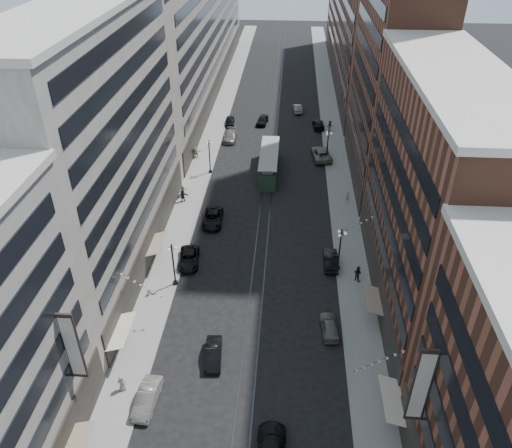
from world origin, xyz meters
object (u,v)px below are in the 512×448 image
(car_8, at_px, (231,136))
(car_13, at_px, (262,120))
(car_2, at_px, (189,258))
(pedestrian_6, at_px, (195,153))
(lamppost_sw_mid, at_px, (209,155))
(car_4, at_px, (330,326))
(car_5, at_px, (214,354))
(car_10, at_px, (331,260))
(pedestrian_extra_0, at_px, (183,191))
(pedestrian_extra_1, at_px, (196,152))
(pedestrian_7, at_px, (358,273))
(car_14, at_px, (298,108))
(car_1, at_px, (147,398))
(pedestrian_5, at_px, (183,196))
(lamppost_se_mid, at_px, (327,145))
(car_12, at_px, (318,124))
(pedestrian_1, at_px, (122,383))
(car_11, at_px, (321,154))
(pedestrian_8, at_px, (347,196))
(pedestrian_2, at_px, (159,245))
(pedestrian_9, at_px, (330,126))
(car_9, at_px, (230,121))
(car_7, at_px, (213,218))
(lamppost_se_far, at_px, (340,248))
(lamppost_sw_far, at_px, (173,263))
(pedestrian_4, at_px, (384,395))
(streetcar, at_px, (269,163))

(car_8, relative_size, car_13, 1.18)
(car_2, height_order, pedestrian_6, pedestrian_6)
(lamppost_sw_mid, relative_size, car_4, 1.32)
(car_4, xyz_separation_m, car_8, (-15.14, 45.91, 0.06))
(car_5, xyz_separation_m, car_10, (11.79, 15.23, 0.05))
(pedestrian_extra_0, relative_size, pedestrian_extra_1, 0.95)
(pedestrian_7, bearing_deg, car_14, -41.23)
(car_1, relative_size, pedestrian_5, 2.61)
(lamppost_se_mid, distance_m, car_12, 14.83)
(car_4, distance_m, pedestrian_1, 20.46)
(car_11, bearing_deg, car_13, -60.93)
(pedestrian_5, bearing_deg, car_5, -95.66)
(car_14, relative_size, pedestrian_extra_1, 2.52)
(pedestrian_8, relative_size, pedestrian_extra_0, 1.06)
(car_1, relative_size, pedestrian_2, 2.85)
(pedestrian_6, height_order, pedestrian_extra_1, pedestrian_6)
(car_12, distance_m, pedestrian_9, 2.51)
(car_8, xyz_separation_m, car_9, (-0.96, 7.17, -0.07))
(car_9, distance_m, car_13, 6.25)
(car_7, xyz_separation_m, car_12, (15.20, 33.74, -0.05))
(car_5, distance_m, pedestrian_8, 33.40)
(car_2, relative_size, pedestrian_6, 2.59)
(pedestrian_5, distance_m, pedestrian_8, 23.37)
(lamppost_se_far, height_order, lamppost_se_mid, same)
(car_10, relative_size, pedestrian_9, 2.46)
(pedestrian_7, relative_size, pedestrian_extra_1, 1.09)
(lamppost_sw_far, bearing_deg, car_1, -87.09)
(lamppost_sw_far, relative_size, pedestrian_4, 3.05)
(lamppost_se_mid, distance_m, car_2, 33.15)
(car_10, distance_m, car_13, 44.24)
(pedestrian_9, bearing_deg, car_7, -141.25)
(pedestrian_9, bearing_deg, car_8, 173.49)
(car_12, height_order, pedestrian_8, pedestrian_8)
(pedestrian_2, xyz_separation_m, pedestrian_4, (24.41, -20.34, 0.11))
(lamppost_se_far, distance_m, car_7, 18.45)
(car_8, height_order, pedestrian_extra_1, pedestrian_extra_1)
(car_5, bearing_deg, pedestrian_6, 97.21)
(car_7, xyz_separation_m, pedestrian_extra_0, (-5.24, 6.49, 0.24))
(pedestrian_2, xyz_separation_m, car_14, (17.00, 48.49, -0.21))
(car_1, xyz_separation_m, car_8, (0.96, 55.59, 0.02))
(car_5, bearing_deg, lamppost_sw_mid, 93.92)
(pedestrian_6, bearing_deg, lamppost_sw_far, 113.45)
(pedestrian_5, xyz_separation_m, pedestrian_extra_0, (-0.24, 1.38, -0.03))
(car_11, bearing_deg, pedestrian_6, -3.36)
(pedestrian_extra_0, bearing_deg, streetcar, -27.07)
(car_12, xyz_separation_m, pedestrian_5, (-20.20, -28.63, 0.32))
(lamppost_sw_mid, xyz_separation_m, pedestrian_1, (-1.72, -41.53, -2.11))
(car_9, relative_size, car_14, 0.91)
(car_12, xyz_separation_m, car_14, (-3.90, 7.97, 0.04))
(streetcar, height_order, pedestrian_extra_1, streetcar)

